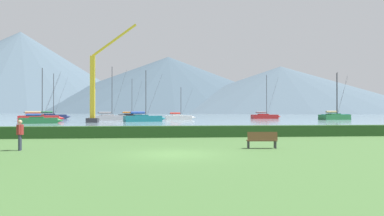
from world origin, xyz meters
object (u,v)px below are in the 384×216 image
(sailboat_slip_6, at_px, (110,117))
(sailboat_slip_8, at_px, (143,118))
(sailboat_slip_4, at_px, (39,118))
(sailboat_slip_7, at_px, (179,117))
(person_seated_viewer, at_px, (20,132))
(park_bench_near_path, at_px, (262,139))
(sailboat_slip_9, at_px, (130,116))
(sailboat_slip_0, at_px, (336,116))
(sailboat_slip_11, at_px, (51,116))
(sailboat_slip_2, at_px, (39,120))
(sailboat_slip_10, at_px, (335,117))
(dock_crane, at_px, (95,91))
(sailboat_slip_12, at_px, (265,116))

(sailboat_slip_6, distance_m, sailboat_slip_8, 11.79)
(sailboat_slip_4, height_order, sailboat_slip_8, sailboat_slip_4)
(sailboat_slip_7, distance_m, person_seated_viewer, 63.50)
(park_bench_near_path, bearing_deg, sailboat_slip_9, 104.15)
(park_bench_near_path, relative_size, person_seated_viewer, 1.04)
(person_seated_viewer, bearing_deg, sailboat_slip_0, 44.75)
(sailboat_slip_0, height_order, sailboat_slip_9, sailboat_slip_0)
(sailboat_slip_8, relative_size, sailboat_slip_11, 0.88)
(sailboat_slip_11, bearing_deg, park_bench_near_path, -83.46)
(person_seated_viewer, bearing_deg, sailboat_slip_4, 99.81)
(sailboat_slip_2, xyz_separation_m, sailboat_slip_10, (60.86, 18.01, 0.16))
(sailboat_slip_11, xyz_separation_m, dock_crane, (15.05, -25.86, 4.89))
(sailboat_slip_9, bearing_deg, sailboat_slip_11, -162.82)
(sailboat_slip_12, xyz_separation_m, person_seated_viewer, (-35.39, -69.76, 0.30))
(sailboat_slip_7, height_order, sailboat_slip_10, sailboat_slip_10)
(sailboat_slip_2, xyz_separation_m, dock_crane, (8.40, 3.43, 5.02))
(sailboat_slip_0, bearing_deg, sailboat_slip_7, 175.79)
(sailboat_slip_7, relative_size, dock_crane, 0.43)
(park_bench_near_path, height_order, dock_crane, dock_crane)
(sailboat_slip_9, relative_size, park_bench_near_path, 6.60)
(sailboat_slip_6, relative_size, sailboat_slip_9, 1.03)
(sailboat_slip_11, xyz_separation_m, sailboat_slip_12, (54.17, -0.11, -0.03))
(sailboat_slip_7, bearing_deg, sailboat_slip_9, 118.95)
(sailboat_slip_0, relative_size, sailboat_slip_12, 1.09)
(sailboat_slip_12, height_order, person_seated_viewer, sailboat_slip_12)
(sailboat_slip_0, height_order, person_seated_viewer, sailboat_slip_0)
(sailboat_slip_2, relative_size, dock_crane, 0.48)
(sailboat_slip_0, bearing_deg, sailboat_slip_8, -171.46)
(sailboat_slip_7, bearing_deg, sailboat_slip_11, 162.73)
(sailboat_slip_2, xyz_separation_m, park_bench_near_path, (25.40, -40.93, -0.03))
(sailboat_slip_4, relative_size, sailboat_slip_11, 0.93)
(sailboat_slip_0, relative_size, sailboat_slip_11, 1.10)
(sailboat_slip_0, relative_size, dock_crane, 0.70)
(sailboat_slip_10, bearing_deg, sailboat_slip_2, 179.62)
(sailboat_slip_4, height_order, sailboat_slip_9, sailboat_slip_9)
(sailboat_slip_4, bearing_deg, sailboat_slip_10, -11.15)
(sailboat_slip_10, bearing_deg, sailboat_slip_7, 157.34)
(sailboat_slip_7, xyz_separation_m, park_bench_near_path, (0.87, -62.63, -0.05))
(sailboat_slip_4, distance_m, sailboat_slip_10, 64.81)
(sailboat_slip_0, height_order, sailboat_slip_6, sailboat_slip_0)
(sailboat_slip_4, xyz_separation_m, sailboat_slip_10, (64.42, 7.10, 0.02))
(sailboat_slip_4, height_order, sailboat_slip_11, sailboat_slip_11)
(sailboat_slip_6, bearing_deg, sailboat_slip_4, -172.25)
(sailboat_slip_8, height_order, sailboat_slip_9, sailboat_slip_9)
(sailboat_slip_0, relative_size, sailboat_slip_9, 1.10)
(sailboat_slip_7, xyz_separation_m, sailboat_slip_12, (22.98, 7.48, 0.09))
(sailboat_slip_8, bearing_deg, sailboat_slip_12, 17.73)
(sailboat_slip_11, distance_m, sailboat_slip_12, 54.17)
(sailboat_slip_2, bearing_deg, person_seated_viewer, -86.74)
(sailboat_slip_10, bearing_deg, sailboat_slip_8, 176.02)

